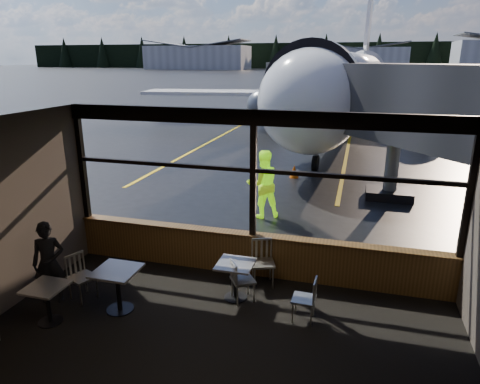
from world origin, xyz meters
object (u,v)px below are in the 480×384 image
at_px(chair_near_w, 243,281).
at_px(airliner, 352,42).
at_px(cafe_table_left, 48,304).
at_px(ground_crew, 263,184).
at_px(chair_mid_w, 82,278).
at_px(chair_near_e, 304,299).
at_px(jet_bridge, 416,132).
at_px(cone_nose, 294,171).
at_px(passenger, 49,263).
at_px(cafe_table_mid, 118,290).
at_px(chair_near_n, 263,264).
at_px(cafe_table_near, 235,281).

bearing_deg(chair_near_w, airliner, 143.09).
relative_size(cafe_table_left, ground_crew, 0.36).
relative_size(airliner, chair_mid_w, 39.05).
bearing_deg(chair_near_e, chair_mid_w, 97.82).
bearing_deg(jet_bridge, airliner, 98.98).
distance_m(chair_near_w, cone_nose, 9.13).
bearing_deg(ground_crew, passenger, 33.50).
distance_m(airliner, chair_near_w, 22.96).
xyz_separation_m(cafe_table_mid, chair_mid_w, (-0.86, 0.16, 0.04)).
xyz_separation_m(chair_mid_w, ground_crew, (2.31, 5.36, 0.53)).
distance_m(jet_bridge, chair_near_n, 7.01).
height_order(jet_bridge, passenger, jet_bridge).
distance_m(airliner, chair_mid_w, 24.01).
height_order(airliner, passenger, airliner).
height_order(cafe_table_left, chair_near_n, chair_near_n).
relative_size(chair_near_n, chair_mid_w, 1.05).
relative_size(jet_bridge, chair_near_e, 13.04).
height_order(chair_near_e, cone_nose, chair_near_e).
xyz_separation_m(chair_near_w, passenger, (-3.48, -0.98, 0.37)).
bearing_deg(chair_near_n, chair_near_e, 113.12).
relative_size(cafe_table_mid, cafe_table_left, 1.16).
relative_size(chair_near_n, passenger, 0.60).
distance_m(airliner, chair_near_n, 22.28).
bearing_deg(chair_mid_w, airliner, -168.11).
relative_size(chair_near_n, cone_nose, 1.95).
height_order(chair_near_n, cone_nose, chair_near_n).
xyz_separation_m(cafe_table_mid, cafe_table_left, (-0.98, -0.66, -0.06)).
height_order(chair_near_n, chair_mid_w, chair_near_n).
height_order(jet_bridge, chair_mid_w, jet_bridge).
xyz_separation_m(airliner, passenger, (-4.50, -23.37, -4.63)).
xyz_separation_m(cafe_table_left, chair_mid_w, (0.11, 0.83, 0.10)).
xyz_separation_m(airliner, chair_near_e, (0.17, -22.73, -5.01)).
bearing_deg(jet_bridge, cafe_table_left, -128.87).
bearing_deg(ground_crew, jet_bridge, 175.87).
distance_m(chair_mid_w, passenger, 0.66).
bearing_deg(ground_crew, cafe_table_mid, 45.79).
relative_size(cafe_table_near, cafe_table_left, 1.05).
relative_size(cafe_table_left, chair_near_e, 0.85).
bearing_deg(cone_nose, jet_bridge, -32.95).
bearing_deg(cafe_table_left, passenger, 123.71).
xyz_separation_m(cafe_table_left, chair_near_n, (3.30, 2.27, 0.12)).
relative_size(chair_near_w, chair_near_n, 0.89).
relative_size(cafe_table_left, chair_near_w, 0.84).
xyz_separation_m(cafe_table_mid, passenger, (-1.39, -0.05, 0.38)).
bearing_deg(airliner, chair_near_n, -88.40).
height_order(cafe_table_near, cafe_table_mid, cafe_table_mid).
distance_m(chair_near_n, ground_crew, 4.05).
xyz_separation_m(cafe_table_near, chair_mid_w, (-2.80, -0.80, 0.08)).
relative_size(cafe_table_near, chair_near_w, 0.88).
xyz_separation_m(chair_mid_w, cone_nose, (2.55, 9.89, -0.21)).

